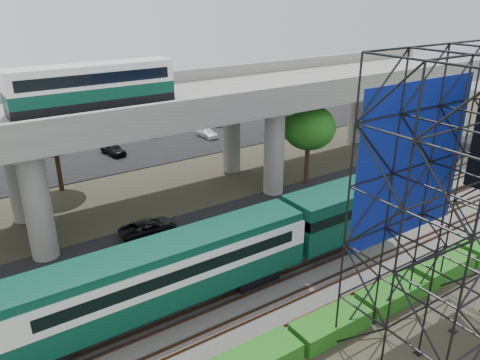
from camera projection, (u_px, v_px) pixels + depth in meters
ground at (268, 299)px, 28.33m from camera, size 140.00×140.00×0.00m
ballast_bed at (249, 281)px, 29.83m from camera, size 90.00×12.00×0.20m
service_road at (187, 230)px, 36.38m from camera, size 90.00×5.00×0.08m
parking_lot at (92, 150)px, 54.44m from camera, size 90.00×18.00×0.08m
harbor_water at (47, 112)px, 71.35m from camera, size 140.00×40.00×0.03m
rail_tracks at (249, 279)px, 29.76m from camera, size 90.00×9.52×0.16m
commuter_train at (188, 265)px, 26.56m from camera, size 29.30×3.06×4.30m
overpass at (146, 113)px, 37.35m from camera, size 80.00×12.00×12.40m
scaffold_tower at (461, 216)px, 22.03m from camera, size 9.36×6.36×15.00m
hedge_strip at (331, 324)px, 25.33m from camera, size 34.60×1.80×1.20m
trees at (96, 154)px, 36.23m from camera, size 40.94×16.94×7.69m
suv at (148, 228)px, 35.33m from camera, size 4.40×2.06×1.22m
parked_cars at (103, 143)px, 54.71m from camera, size 36.71×9.54×1.31m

